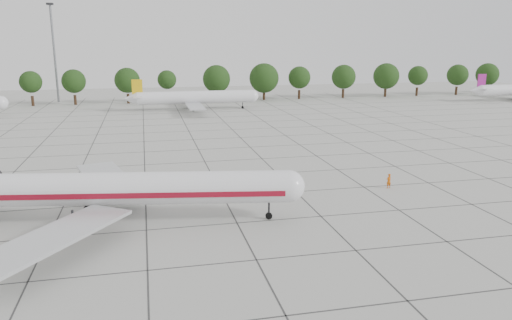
# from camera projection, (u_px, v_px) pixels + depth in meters

# --- Properties ---
(ground) EXTENTS (260.00, 260.00, 0.00)m
(ground) POSITION_uv_depth(u_px,v_px,m) (223.00, 197.00, 52.57)
(ground) COLOR #B3B3AB
(ground) RESTS_ON ground
(apron_joints) EXTENTS (170.00, 170.00, 0.02)m
(apron_joints) POSITION_uv_depth(u_px,v_px,m) (206.00, 163.00, 66.80)
(apron_joints) COLOR #383838
(apron_joints) RESTS_ON ground
(main_airliner) EXTENTS (37.87, 29.57, 8.95)m
(main_airliner) POSITION_uv_depth(u_px,v_px,m) (85.00, 189.00, 44.44)
(main_airliner) COLOR silver
(main_airliner) RESTS_ON ground
(ground_crew) EXTENTS (0.68, 0.53, 1.66)m
(ground_crew) POSITION_uv_depth(u_px,v_px,m) (389.00, 181.00, 55.42)
(ground_crew) COLOR #C8540B
(ground_crew) RESTS_ON ground
(bg_airliner_c) EXTENTS (28.24, 27.20, 7.40)m
(bg_airliner_c) POSITION_uv_depth(u_px,v_px,m) (195.00, 98.00, 117.77)
(bg_airliner_c) COLOR silver
(bg_airliner_c) RESTS_ON ground
(tree_line) EXTENTS (249.86, 8.44, 10.22)m
(tree_line) POSITION_uv_depth(u_px,v_px,m) (127.00, 80.00, 129.34)
(tree_line) COLOR #332114
(tree_line) RESTS_ON ground
(floodlight_mast) EXTENTS (1.60, 1.60, 25.45)m
(floodlight_mast) POSITION_uv_depth(u_px,v_px,m) (54.00, 48.00, 130.15)
(floodlight_mast) COLOR slate
(floodlight_mast) RESTS_ON ground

